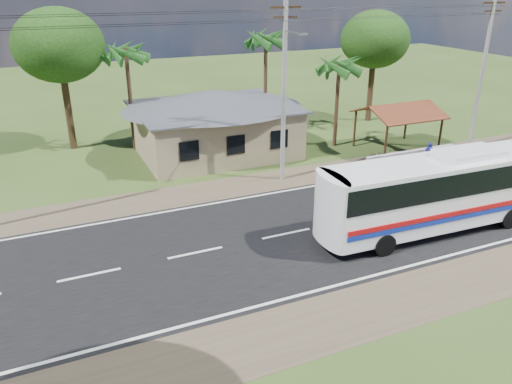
# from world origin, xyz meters

# --- Properties ---
(ground) EXTENTS (120.00, 120.00, 0.00)m
(ground) POSITION_xyz_m (0.00, 0.00, 0.00)
(ground) COLOR #304318
(ground) RESTS_ON ground
(road) EXTENTS (120.00, 16.00, 0.03)m
(road) POSITION_xyz_m (0.00, 0.00, 0.01)
(road) COLOR black
(road) RESTS_ON ground
(house) EXTENTS (12.40, 10.00, 5.00)m
(house) POSITION_xyz_m (1.00, 13.00, 2.64)
(house) COLOR tan
(house) RESTS_ON ground
(waiting_shed) EXTENTS (5.20, 4.48, 3.35)m
(waiting_shed) POSITION_xyz_m (13.00, 8.50, 2.73)
(waiting_shed) COLOR #3B2915
(waiting_shed) RESTS_ON ground
(concrete_barrier) EXTENTS (7.00, 0.30, 0.90)m
(concrete_barrier) POSITION_xyz_m (12.00, 5.60, 0.45)
(concrete_barrier) COLOR #9E9E99
(concrete_barrier) RESTS_ON ground
(utility_poles) EXTENTS (32.80, 2.22, 11.00)m
(utility_poles) POSITION_xyz_m (2.67, 6.49, 5.77)
(utility_poles) COLOR #9E9E99
(utility_poles) RESTS_ON ground
(palm_near) EXTENTS (2.80, 2.80, 6.70)m
(palm_near) POSITION_xyz_m (9.50, 11.00, 5.71)
(palm_near) COLOR #47301E
(palm_near) RESTS_ON ground
(palm_mid) EXTENTS (2.80, 2.80, 8.20)m
(palm_mid) POSITION_xyz_m (6.00, 15.50, 7.16)
(palm_mid) COLOR #47301E
(palm_mid) RESTS_ON ground
(palm_far) EXTENTS (2.80, 2.80, 7.70)m
(palm_far) POSITION_xyz_m (-4.00, 16.00, 6.68)
(palm_far) COLOR #47301E
(palm_far) RESTS_ON ground
(tree_behind_house) EXTENTS (6.00, 6.00, 9.61)m
(tree_behind_house) POSITION_xyz_m (-8.00, 18.00, 7.12)
(tree_behind_house) COLOR #47301E
(tree_behind_house) RESTS_ON ground
(tree_behind_shed) EXTENTS (5.60, 5.60, 9.02)m
(tree_behind_shed) POSITION_xyz_m (16.00, 16.00, 6.68)
(tree_behind_shed) COLOR #47301E
(tree_behind_shed) RESTS_ON ground
(coach_bus) EXTENTS (12.51, 3.09, 3.86)m
(coach_bus) POSITION_xyz_m (7.15, -2.43, 2.20)
(coach_bus) COLOR white
(coach_bus) RESTS_ON ground
(motorcycle) EXTENTS (1.84, 1.22, 0.92)m
(motorcycle) POSITION_xyz_m (10.43, 6.57, 0.46)
(motorcycle) COLOR black
(motorcycle) RESTS_ON ground
(person) EXTENTS (0.63, 0.54, 1.46)m
(person) POSITION_xyz_m (13.00, 5.13, 0.73)
(person) COLOR navy
(person) RESTS_ON ground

